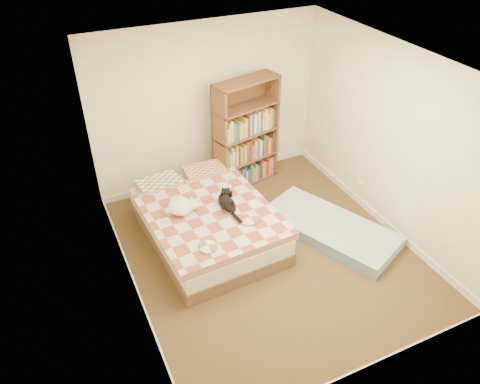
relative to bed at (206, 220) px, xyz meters
name	(u,v)px	position (x,y,z in m)	size (l,w,h in m)	color
room	(271,175)	(0.60, -0.66, 0.94)	(3.51, 4.01, 2.51)	#4B3420
bed	(206,220)	(0.00, 0.00, 0.00)	(1.65, 2.19, 0.56)	brown
bookshelf	(245,147)	(1.07, 1.02, 0.35)	(1.10, 0.57, 1.70)	#54321D
floor_mattress	(330,228)	(1.55, -0.68, -0.17)	(0.82, 1.83, 0.16)	#7086BB
black_cat	(226,202)	(0.25, -0.13, 0.32)	(0.31, 0.69, 0.15)	black
white_dog	(182,206)	(-0.32, -0.01, 0.34)	(0.45, 0.46, 0.17)	white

